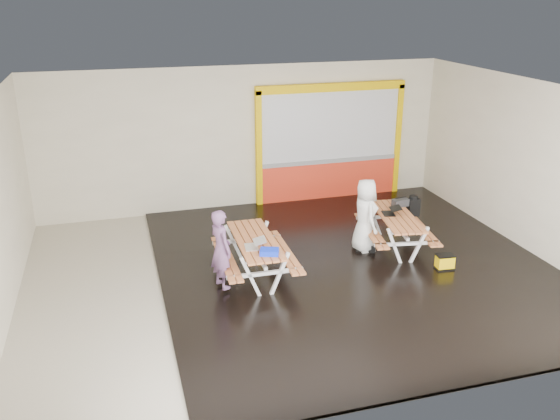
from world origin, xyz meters
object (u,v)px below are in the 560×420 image
object	(u,v)px
laptop_left	(254,245)
toolbox	(400,203)
backpack	(413,206)
dark_case	(366,246)
picnic_table_right	(396,223)
laptop_right	(391,212)
fluke_bag	(445,262)
person_left	(221,249)
blue_pouch	(269,252)
picnic_table_left	(255,248)
person_right	(365,215)

from	to	relation	value
laptop_left	toolbox	xyz separation A→B (m)	(3.55, 1.30, -0.00)
backpack	dark_case	distance (m)	1.52
picnic_table_right	backpack	bearing A→B (deg)	40.13
laptop_right	backpack	size ratio (longest dim) A/B	0.91
picnic_table_right	fluke_bag	size ratio (longest dim) A/B	5.80
fluke_bag	laptop_right	bearing A→B (deg)	112.98
toolbox	backpack	world-z (taller)	toolbox
person_left	backpack	size ratio (longest dim) A/B	3.10
backpack	laptop_right	bearing A→B (deg)	-148.57
picnic_table_right	person_left	world-z (taller)	person_left
laptop_right	dark_case	world-z (taller)	laptop_right
laptop_right	blue_pouch	distance (m)	3.23
picnic_table_left	laptop_right	xyz separation A→B (m)	(3.04, 0.57, 0.21)
person_left	blue_pouch	size ratio (longest dim) A/B	4.52
toolbox	dark_case	size ratio (longest dim) A/B	0.93
person_right	backpack	world-z (taller)	person_right
blue_pouch	fluke_bag	bearing A→B (deg)	-0.26
picnic_table_right	blue_pouch	xyz separation A→B (m)	(-3.05, -1.18, 0.26)
laptop_right	toolbox	size ratio (longest dim) A/B	1.15
picnic_table_left	blue_pouch	xyz separation A→B (m)	(0.08, -0.72, 0.24)
laptop_right	dark_case	size ratio (longest dim) A/B	1.07
laptop_left	backpack	distance (m)	4.15
picnic_table_right	person_right	size ratio (longest dim) A/B	1.38
backpack	fluke_bag	distance (m)	1.85
person_left	toolbox	distance (m)	4.35
laptop_left	person_left	bearing A→B (deg)	178.10
picnic_table_left	picnic_table_right	size ratio (longest dim) A/B	0.96
picnic_table_right	picnic_table_left	bearing A→B (deg)	-171.60
picnic_table_left	person_left	size ratio (longest dim) A/B	1.39
person_left	backpack	xyz separation A→B (m)	(4.51, 1.37, -0.14)
laptop_left	backpack	world-z (taller)	laptop_left
laptop_right	fluke_bag	world-z (taller)	laptop_right
person_left	dark_case	size ratio (longest dim) A/B	3.65
picnic_table_left	blue_pouch	distance (m)	0.76
picnic_table_right	toolbox	world-z (taller)	toolbox
picnic_table_right	person_right	world-z (taller)	person_right
picnic_table_left	picnic_table_right	xyz separation A→B (m)	(3.13, 0.46, -0.02)
person_right	laptop_right	distance (m)	0.59
laptop_left	dark_case	world-z (taller)	laptop_left
picnic_table_right	toolbox	bearing A→B (deg)	56.45
picnic_table_left	dark_case	bearing A→B (deg)	11.75
person_left	laptop_left	world-z (taller)	person_left
toolbox	dark_case	world-z (taller)	toolbox
person_left	dark_case	distance (m)	3.39
picnic_table_right	person_left	distance (m)	3.92
person_left	toolbox	bearing A→B (deg)	-90.68
picnic_table_left	laptop_left	xyz separation A→B (m)	(-0.10, -0.36, 0.24)
backpack	fluke_bag	xyz separation A→B (m)	(-0.21, -1.76, -0.51)
person_left	fluke_bag	distance (m)	4.37
picnic_table_left	laptop_right	bearing A→B (deg)	10.57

